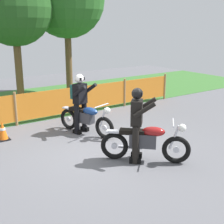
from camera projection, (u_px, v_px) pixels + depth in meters
name	position (u px, v px, depth m)	size (l,w,h in m)	color
ground	(101.00, 151.00, 7.78)	(24.00, 24.00, 0.02)	#5B5B60
grass_verge	(21.00, 103.00, 12.35)	(24.00, 5.29, 0.01)	#386B2D
barrier_fence	(48.00, 104.00, 10.12)	(10.47, 0.08, 1.05)	#997547
tree_leftmost	(14.00, 8.00, 11.51)	(2.80, 2.80, 4.99)	brown
tree_near_left	(67.00, 0.00, 12.95)	(3.16, 3.16, 5.57)	brown
motorcycle_lead	(146.00, 142.00, 7.06)	(1.53, 1.50, 0.96)	black
motorcycle_trailing	(86.00, 118.00, 8.84)	(0.82, 1.90, 0.93)	black
rider_lead	(137.00, 122.00, 6.97)	(0.73, 0.73, 1.69)	black
rider_trailing	(80.00, 100.00, 8.83)	(0.66, 0.77, 1.69)	black
traffic_cone	(3.00, 131.00, 8.42)	(0.32, 0.32, 0.53)	black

